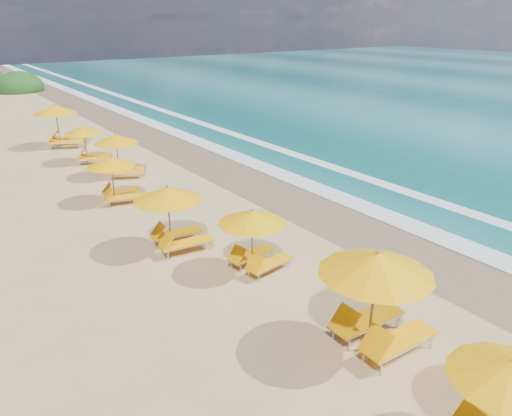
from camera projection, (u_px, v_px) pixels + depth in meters
ground at (256, 239)px, 17.43m from camera, size 160.00×160.00×0.00m
wet_sand at (337, 215)px, 19.59m from camera, size 4.00×160.00×0.01m
surf_foam at (382, 201)px, 21.04m from camera, size 4.00×160.00×0.01m
station_2 at (511, 398)px, 8.51m from camera, size 2.53×2.41×2.14m
station_3 at (379, 294)px, 11.18m from camera, size 2.89×2.68×2.65m
station_4 at (256, 236)px, 14.88m from camera, size 2.49×2.36×2.11m
station_5 at (174, 213)px, 16.25m from camera, size 2.68×2.53×2.33m
station_6 at (116, 176)px, 20.56m from camera, size 2.51×2.42×2.05m
station_7 at (121, 153)px, 23.86m from camera, size 2.88×2.86×2.19m
station_8 at (88, 142)px, 26.22m from camera, size 2.72×2.71×2.08m
station_9 at (61, 123)px, 29.41m from camera, size 3.45×3.44×2.61m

